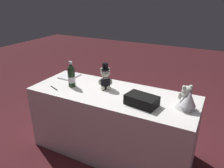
# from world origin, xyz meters

# --- Properties ---
(ground_plane) EXTENTS (12.00, 12.00, 0.00)m
(ground_plane) POSITION_xyz_m (0.00, 0.00, 0.00)
(ground_plane) COLOR #47191E
(reception_table) EXTENTS (1.83, 0.70, 0.77)m
(reception_table) POSITION_xyz_m (0.00, 0.00, 0.38)
(reception_table) COLOR white
(reception_table) RESTS_ON ground_plane
(teddy_bear_groom) EXTENTS (0.14, 0.15, 0.29)m
(teddy_bear_groom) POSITION_xyz_m (0.12, -0.07, 0.89)
(teddy_bear_groom) COLOR beige
(teddy_bear_groom) RESTS_ON reception_table
(teddy_bear_bride) EXTENTS (0.23, 0.24, 0.23)m
(teddy_bear_bride) POSITION_xyz_m (-0.77, 0.00, 0.87)
(teddy_bear_bride) COLOR white
(teddy_bear_bride) RESTS_ON reception_table
(champagne_bottle) EXTENTS (0.08, 0.08, 0.30)m
(champagne_bottle) POSITION_xyz_m (0.49, 0.06, 0.90)
(champagne_bottle) COLOR #1C311C
(champagne_bottle) RESTS_ON reception_table
(signing_pen) EXTENTS (0.15, 0.07, 0.01)m
(signing_pen) POSITION_xyz_m (0.63, 0.21, 0.77)
(signing_pen) COLOR black
(signing_pen) RESTS_ON reception_table
(gift_case_black) EXTENTS (0.33, 0.23, 0.10)m
(gift_case_black) POSITION_xyz_m (-0.38, 0.12, 0.82)
(gift_case_black) COLOR black
(gift_case_black) RESTS_ON reception_table
(guestbook) EXTENTS (0.20, 0.26, 0.02)m
(guestbook) POSITION_xyz_m (0.71, -0.18, 0.78)
(guestbook) COLOR white
(guestbook) RESTS_ON reception_table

